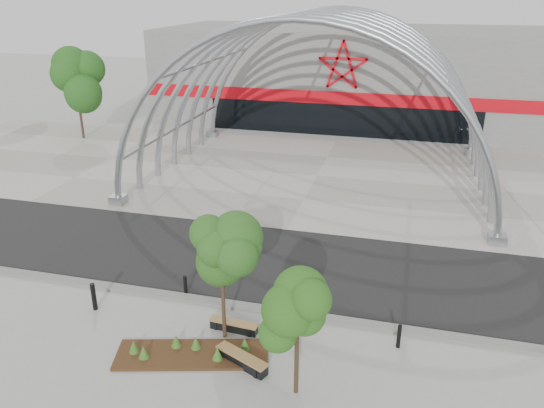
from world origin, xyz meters
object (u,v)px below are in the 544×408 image
Objects in this scene: bench_0 at (234,326)px; bench_1 at (242,360)px; bollard_2 at (282,319)px; street_tree_0 at (222,261)px; street_tree_1 at (298,312)px.

bench_1 is (0.85, -1.71, 0.02)m from bench_0.
bollard_2 reaches higher than bench_0.
street_tree_0 reaches higher than bench_0.
bollard_2 is at bearing 68.08° from bench_1.
street_tree_0 is 3.24m from bench_1.
bollard_2 reaches higher than bench_1.
bollard_2 is (1.67, 0.32, 0.37)m from bench_0.
street_tree_0 is 2.12× the size of bench_1.
bench_0 is 1.91m from bench_1.
bench_0 is at bearing -169.07° from bollard_2.
street_tree_1 reaches higher than bench_1.
bench_0 is 0.92× the size of bench_1.
bench_1 is at bearing -63.72° from bench_0.
street_tree_1 is 4.58m from bench_0.
street_tree_1 is at bearing -68.08° from bollard_2.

